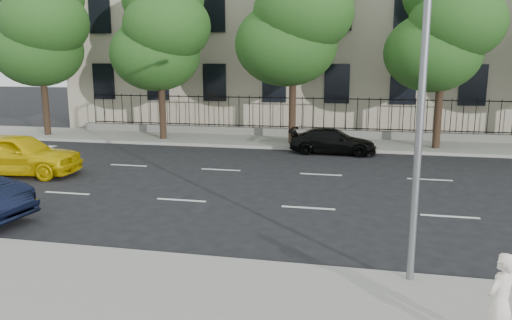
{
  "coord_description": "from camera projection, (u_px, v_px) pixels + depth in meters",
  "views": [
    {
      "loc": [
        1.46,
        -11.8,
        4.36
      ],
      "look_at": [
        -1.7,
        3.0,
        1.29
      ],
      "focal_mm": 35.0,
      "sensor_mm": 36.0,
      "label": 1
    }
  ],
  "objects": [
    {
      "name": "iron_fence",
      "position": [
        334.0,
        128.0,
        27.4
      ],
      "size": [
        30.0,
        0.5,
        2.2
      ],
      "color": "slate",
      "rests_on": "far_sidewalk"
    },
    {
      "name": "far_sidewalk",
      "position": [
        332.0,
        143.0,
        25.88
      ],
      "size": [
        60.0,
        4.0,
        0.15
      ],
      "primitive_type": "cube",
      "color": "gray",
      "rests_on": "ground"
    },
    {
      "name": "tree_a",
      "position": [
        41.0,
        26.0,
        27.34
      ],
      "size": [
        5.71,
        5.31,
        9.39
      ],
      "color": "#382619",
      "rests_on": "far_sidewalk"
    },
    {
      "name": "black_sedan",
      "position": [
        333.0,
        141.0,
        23.35
      ],
      "size": [
        4.07,
        1.75,
        1.17
      ],
      "primitive_type": "imported",
      "rotation": [
        0.0,
        0.0,
        1.54
      ],
      "color": "black",
      "rests_on": "ground"
    },
    {
      "name": "tree_d",
      "position": [
        445.0,
        27.0,
        23.1
      ],
      "size": [
        5.34,
        4.94,
        8.84
      ],
      "color": "#382619",
      "rests_on": "far_sidewalk"
    },
    {
      "name": "tree_b",
      "position": [
        161.0,
        30.0,
        25.96
      ],
      "size": [
        5.53,
        5.12,
        8.97
      ],
      "color": "#382619",
      "rests_on": "far_sidewalk"
    },
    {
      "name": "near_sidewalk",
      "position": [
        268.0,
        311.0,
        8.63
      ],
      "size": [
        60.0,
        4.0,
        0.15
      ],
      "primitive_type": "cube",
      "color": "gray",
      "rests_on": "ground"
    },
    {
      "name": "woman_near",
      "position": [
        500.0,
        303.0,
        7.16
      ],
      "size": [
        0.66,
        0.65,
        1.53
      ],
      "primitive_type": "imported",
      "rotation": [
        0.0,
        0.0,
        3.91
      ],
      "color": "white",
      "rests_on": "near_sidewalk"
    },
    {
      "name": "yellow_taxi",
      "position": [
        17.0,
        154.0,
        18.98
      ],
      "size": [
        4.91,
        2.35,
        1.62
      ],
      "primitive_type": "imported",
      "rotation": [
        0.0,
        0.0,
        1.66
      ],
      "color": "#E0BD08",
      "rests_on": "ground"
    },
    {
      "name": "street_light",
      "position": [
        424.0,
        16.0,
        9.25
      ],
      "size": [
        0.25,
        3.32,
        8.05
      ],
      "color": "slate",
      "rests_on": "near_sidewalk"
    },
    {
      "name": "lane_markings",
      "position": [
        315.0,
        189.0,
        17.03
      ],
      "size": [
        49.6,
        4.62,
        0.01
      ],
      "primitive_type": null,
      "color": "silver",
      "rests_on": "ground"
    },
    {
      "name": "tree_c",
      "position": [
        295.0,
        16.0,
        24.41
      ],
      "size": [
        5.89,
        5.5,
        9.8
      ],
      "color": "#382619",
      "rests_on": "far_sidewalk"
    },
    {
      "name": "ground",
      "position": [
        297.0,
        237.0,
        12.48
      ],
      "size": [
        120.0,
        120.0,
        0.0
      ],
      "primitive_type": "plane",
      "color": "black",
      "rests_on": "ground"
    }
  ]
}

